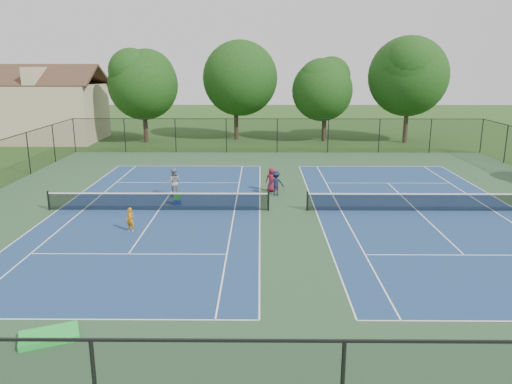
{
  "coord_description": "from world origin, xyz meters",
  "views": [
    {
      "loc": [
        -1.5,
        -25.86,
        7.76
      ],
      "look_at": [
        -1.71,
        -1.0,
        1.3
      ],
      "focal_mm": 35.0,
      "sensor_mm": 36.0,
      "label": 1
    }
  ],
  "objects_px": {
    "instructor": "(174,182)",
    "ball_crate": "(178,202)",
    "tree_back_a": "(143,81)",
    "bystander_b": "(276,183)",
    "bystander_c": "(272,180)",
    "ball_hopper": "(177,196)",
    "clapboard_house": "(49,110)",
    "child_player": "(130,220)",
    "tree_back_c": "(325,86)",
    "tree_back_b": "(236,75)",
    "tree_back_d": "(410,73)"
  },
  "relations": [
    {
      "from": "child_player",
      "to": "ball_hopper",
      "type": "xyz_separation_m",
      "value": [
        1.48,
        4.56,
        -0.08
      ]
    },
    {
      "from": "tree_back_c",
      "to": "clapboard_house",
      "type": "xyz_separation_m",
      "value": [
        -28.0,
        -0.0,
        -2.39
      ]
    },
    {
      "from": "tree_back_a",
      "to": "child_player",
      "type": "distance_m",
      "value": 28.51
    },
    {
      "from": "clapboard_house",
      "to": "instructor",
      "type": "bearing_deg",
      "value": -53.41
    },
    {
      "from": "instructor",
      "to": "bystander_b",
      "type": "height_order",
      "value": "instructor"
    },
    {
      "from": "tree_back_d",
      "to": "bystander_b",
      "type": "distance_m",
      "value": 25.52
    },
    {
      "from": "bystander_b",
      "to": "ball_hopper",
      "type": "distance_m",
      "value": 6.01
    },
    {
      "from": "tree_back_b",
      "to": "tree_back_d",
      "type": "bearing_deg",
      "value": -6.71
    },
    {
      "from": "tree_back_d",
      "to": "ball_hopper",
      "type": "distance_m",
      "value": 30.52
    },
    {
      "from": "tree_back_b",
      "to": "ball_hopper",
      "type": "relative_size",
      "value": 27.75
    },
    {
      "from": "bystander_b",
      "to": "ball_hopper",
      "type": "relative_size",
      "value": 4.14
    },
    {
      "from": "clapboard_house",
      "to": "ball_hopper",
      "type": "xyz_separation_m",
      "value": [
        16.85,
        -23.9,
        -2.6
      ]
    },
    {
      "from": "instructor",
      "to": "ball_hopper",
      "type": "height_order",
      "value": "instructor"
    },
    {
      "from": "tree_back_c",
      "to": "ball_hopper",
      "type": "bearing_deg",
      "value": -115.01
    },
    {
      "from": "tree_back_a",
      "to": "ball_crate",
      "type": "distance_m",
      "value": 24.62
    },
    {
      "from": "tree_back_d",
      "to": "instructor",
      "type": "distance_m",
      "value": 29.39
    },
    {
      "from": "bystander_b",
      "to": "bystander_c",
      "type": "distance_m",
      "value": 0.91
    },
    {
      "from": "tree_back_a",
      "to": "instructor",
      "type": "xyz_separation_m",
      "value": [
        6.35,
        -21.02,
        -5.18
      ]
    },
    {
      "from": "tree_back_c",
      "to": "bystander_c",
      "type": "relative_size",
      "value": 5.48
    },
    {
      "from": "tree_back_d",
      "to": "bystander_c",
      "type": "xyz_separation_m",
      "value": [
        -13.79,
        -19.88,
        -6.06
      ]
    },
    {
      "from": "instructor",
      "to": "tree_back_a",
      "type": "bearing_deg",
      "value": -78.7
    },
    {
      "from": "bystander_b",
      "to": "tree_back_a",
      "type": "bearing_deg",
      "value": -63.02
    },
    {
      "from": "tree_back_c",
      "to": "clapboard_house",
      "type": "relative_size",
      "value": 0.78
    },
    {
      "from": "instructor",
      "to": "bystander_c",
      "type": "height_order",
      "value": "instructor"
    },
    {
      "from": "clapboard_house",
      "to": "bystander_c",
      "type": "distance_m",
      "value": 30.57
    },
    {
      "from": "tree_back_c",
      "to": "child_player",
      "type": "relative_size",
      "value": 7.28
    },
    {
      "from": "child_player",
      "to": "bystander_b",
      "type": "xyz_separation_m",
      "value": [
        7.08,
        6.71,
        0.17
      ]
    },
    {
      "from": "tree_back_a",
      "to": "tree_back_b",
      "type": "relative_size",
      "value": 0.91
    },
    {
      "from": "bystander_b",
      "to": "ball_hopper",
      "type": "height_order",
      "value": "bystander_b"
    },
    {
      "from": "tree_back_a",
      "to": "tree_back_d",
      "type": "xyz_separation_m",
      "value": [
        26.0,
        0.0,
        0.79
      ]
    },
    {
      "from": "child_player",
      "to": "bystander_b",
      "type": "height_order",
      "value": "bystander_b"
    },
    {
      "from": "clapboard_house",
      "to": "ball_hopper",
      "type": "bearing_deg",
      "value": -54.82
    },
    {
      "from": "bystander_b",
      "to": "bystander_c",
      "type": "height_order",
      "value": "bystander_c"
    },
    {
      "from": "ball_hopper",
      "to": "clapboard_house",
      "type": "bearing_deg",
      "value": 125.18
    },
    {
      "from": "ball_hopper",
      "to": "ball_crate",
      "type": "bearing_deg",
      "value": 0.0
    },
    {
      "from": "bystander_c",
      "to": "ball_crate",
      "type": "bearing_deg",
      "value": 33.05
    },
    {
      "from": "tree_back_a",
      "to": "child_player",
      "type": "xyz_separation_m",
      "value": [
        5.37,
        -27.46,
        -5.46
      ]
    },
    {
      "from": "tree_back_a",
      "to": "bystander_c",
      "type": "distance_m",
      "value": 23.92
    },
    {
      "from": "tree_back_b",
      "to": "child_player",
      "type": "relative_size",
      "value": 8.7
    },
    {
      "from": "tree_back_a",
      "to": "ball_crate",
      "type": "relative_size",
      "value": 24.7
    },
    {
      "from": "tree_back_a",
      "to": "ball_crate",
      "type": "bearing_deg",
      "value": -73.35
    },
    {
      "from": "instructor",
      "to": "ball_crate",
      "type": "bearing_deg",
      "value": 99.38
    },
    {
      "from": "child_player",
      "to": "ball_crate",
      "type": "xyz_separation_m",
      "value": [
        1.48,
        4.56,
        -0.42
      ]
    },
    {
      "from": "clapboard_house",
      "to": "ball_crate",
      "type": "bearing_deg",
      "value": -54.82
    },
    {
      "from": "bystander_b",
      "to": "ball_crate",
      "type": "relative_size",
      "value": 4.04
    },
    {
      "from": "tree_back_b",
      "to": "bystander_b",
      "type": "relative_size",
      "value": 6.7
    },
    {
      "from": "tree_back_b",
      "to": "child_player",
      "type": "height_order",
      "value": "tree_back_b"
    },
    {
      "from": "tree_back_b",
      "to": "ball_crate",
      "type": "relative_size",
      "value": 27.06
    },
    {
      "from": "child_player",
      "to": "bystander_b",
      "type": "distance_m",
      "value": 9.76
    },
    {
      "from": "tree_back_a",
      "to": "bystander_b",
      "type": "distance_m",
      "value": 24.77
    }
  ]
}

